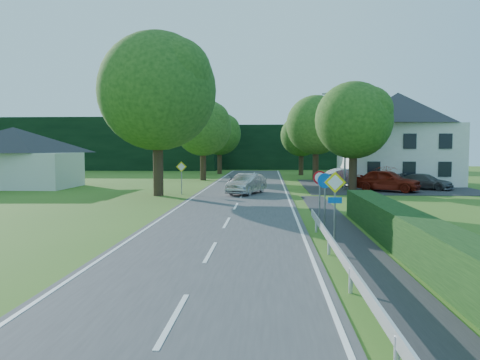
# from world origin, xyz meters

# --- Properties ---
(ground) EXTENTS (160.00, 160.00, 0.00)m
(ground) POSITION_xyz_m (0.00, 0.00, 0.00)
(ground) COLOR #325C1A
(ground) RESTS_ON ground
(road) EXTENTS (7.00, 80.00, 0.04)m
(road) POSITION_xyz_m (0.00, 20.00, 0.02)
(road) COLOR #3B3A3D
(road) RESTS_ON ground
(footpath) EXTENTS (1.50, 44.00, 0.04)m
(footpath) POSITION_xyz_m (4.95, 2.00, 0.02)
(footpath) COLOR #262628
(footpath) RESTS_ON ground
(parking_pad) EXTENTS (14.00, 16.00, 0.04)m
(parking_pad) POSITION_xyz_m (12.00, 33.00, 0.02)
(parking_pad) COLOR #262628
(parking_pad) RESTS_ON ground
(line_edge_left) EXTENTS (0.12, 80.00, 0.01)m
(line_edge_left) POSITION_xyz_m (-3.25, 20.00, 0.04)
(line_edge_left) COLOR white
(line_edge_left) RESTS_ON road
(line_edge_right) EXTENTS (0.12, 80.00, 0.01)m
(line_edge_right) POSITION_xyz_m (3.25, 20.00, 0.04)
(line_edge_right) COLOR white
(line_edge_right) RESTS_ON road
(line_centre) EXTENTS (0.12, 80.00, 0.01)m
(line_centre) POSITION_xyz_m (0.00, 20.00, 0.04)
(line_centre) COLOR white
(line_centre) RESTS_ON road
(guardrail) EXTENTS (0.12, 26.00, 0.69)m
(guardrail) POSITION_xyz_m (3.85, -1.00, 0.34)
(guardrail) COLOR silver
(guardrail) RESTS_ON ground
(tree_main) EXTENTS (9.40, 9.40, 11.64)m
(tree_main) POSITION_xyz_m (-6.00, 24.00, 5.82)
(tree_main) COLOR #1D4314
(tree_main) RESTS_ON ground
(tree_left_far) EXTENTS (7.00, 7.00, 8.58)m
(tree_left_far) POSITION_xyz_m (-5.00, 40.00, 4.29)
(tree_left_far) COLOR #1D4314
(tree_left_far) RESTS_ON ground
(tree_right_far) EXTENTS (7.40, 7.40, 9.09)m
(tree_right_far) POSITION_xyz_m (7.00, 42.00, 4.54)
(tree_right_far) COLOR #1D4314
(tree_right_far) RESTS_ON ground
(tree_left_back) EXTENTS (6.60, 6.60, 8.07)m
(tree_left_back) POSITION_xyz_m (-4.50, 52.00, 4.04)
(tree_left_back) COLOR #1D4314
(tree_left_back) RESTS_ON ground
(tree_right_back) EXTENTS (6.20, 6.20, 7.56)m
(tree_right_back) POSITION_xyz_m (6.00, 50.00, 3.78)
(tree_right_back) COLOR #1D4314
(tree_right_back) RESTS_ON ground
(tree_right_mid) EXTENTS (7.00, 7.00, 8.58)m
(tree_right_mid) POSITION_xyz_m (8.50, 28.00, 4.29)
(tree_right_mid) COLOR #1D4314
(tree_right_mid) RESTS_ON ground
(treeline_left) EXTENTS (44.00, 6.00, 8.00)m
(treeline_left) POSITION_xyz_m (-28.00, 62.00, 4.00)
(treeline_left) COLOR black
(treeline_left) RESTS_ON ground
(treeline_right) EXTENTS (30.00, 5.00, 7.00)m
(treeline_right) POSITION_xyz_m (8.00, 66.00, 3.50)
(treeline_right) COLOR black
(treeline_right) RESTS_ON ground
(bungalow_left) EXTENTS (11.00, 6.50, 5.20)m
(bungalow_left) POSITION_xyz_m (-20.00, 30.00, 2.71)
(bungalow_left) COLOR silver
(bungalow_left) RESTS_ON ground
(house_white) EXTENTS (10.60, 8.40, 8.60)m
(house_white) POSITION_xyz_m (14.00, 36.00, 4.41)
(house_white) COLOR silver
(house_white) RESTS_ON ground
(streetlight) EXTENTS (2.03, 0.18, 8.00)m
(streetlight) POSITION_xyz_m (8.06, 30.00, 4.46)
(streetlight) COLOR gray
(streetlight) RESTS_ON ground
(sign_priority_right) EXTENTS (0.78, 0.09, 2.59)m
(sign_priority_right) POSITION_xyz_m (4.30, 7.98, 1.80)
(sign_priority_right) COLOR gray
(sign_priority_right) RESTS_ON ground
(sign_roundabout) EXTENTS (0.64, 0.08, 2.37)m
(sign_roundabout) POSITION_xyz_m (4.30, 10.98, 1.67)
(sign_roundabout) COLOR gray
(sign_roundabout) RESTS_ON ground
(sign_speed_limit) EXTENTS (0.64, 0.11, 2.37)m
(sign_speed_limit) POSITION_xyz_m (4.30, 12.97, 1.77)
(sign_speed_limit) COLOR gray
(sign_speed_limit) RESTS_ON ground
(sign_priority_left) EXTENTS (0.78, 0.09, 2.44)m
(sign_priority_left) POSITION_xyz_m (-4.50, 24.98, 1.72)
(sign_priority_left) COLOR gray
(sign_priority_left) RESTS_ON ground
(moving_car) EXTENTS (2.94, 4.78, 1.49)m
(moving_car) POSITION_xyz_m (0.30, 25.23, 0.78)
(moving_car) COLOR #A9A8AD
(moving_car) RESTS_ON road
(motorcycle) EXTENTS (1.26, 2.04, 1.01)m
(motorcycle) POSITION_xyz_m (-1.20, 32.25, 0.55)
(motorcycle) COLOR black
(motorcycle) RESTS_ON road
(parked_car_red) EXTENTS (5.36, 4.23, 1.71)m
(parked_car_red) POSITION_xyz_m (11.14, 27.97, 0.90)
(parked_car_red) COLOR maroon
(parked_car_red) RESTS_ON parking_pad
(parked_car_silver_a) EXTENTS (5.00, 2.82, 1.56)m
(parked_car_silver_a) POSITION_xyz_m (8.96, 32.88, 0.82)
(parked_car_silver_a) COLOR #B9B9BE
(parked_car_silver_a) RESTS_ON parking_pad
(parked_car_grey) EXTENTS (4.52, 4.05, 1.26)m
(parked_car_grey) POSITION_xyz_m (14.73, 29.96, 0.67)
(parked_car_grey) COLOR #4C4D51
(parked_car_grey) RESTS_ON parking_pad
(parasol) EXTENTS (2.40, 2.44, 1.95)m
(parasol) POSITION_xyz_m (11.66, 30.18, 1.01)
(parasol) COLOR red
(parasol) RESTS_ON parking_pad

